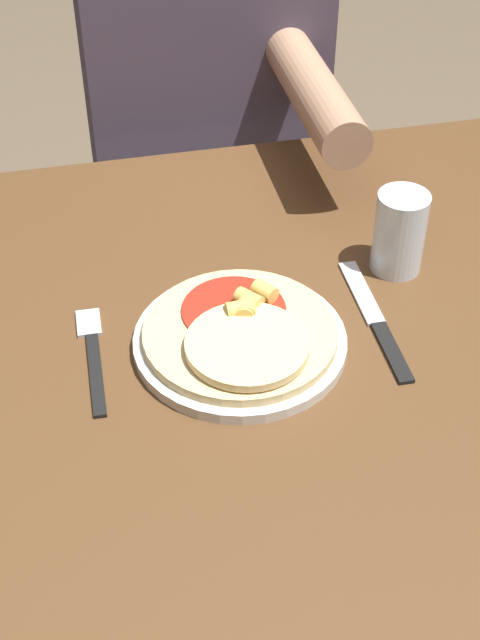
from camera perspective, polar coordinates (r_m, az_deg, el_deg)
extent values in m
cube|color=brown|center=(1.04, -1.58, -1.78)|extent=(1.27, 0.84, 0.03)
cylinder|color=silver|center=(1.01, 0.00, -1.40)|extent=(0.24, 0.24, 0.01)
cylinder|color=#E0C689|center=(1.01, 0.00, -0.86)|extent=(0.22, 0.22, 0.01)
cylinder|color=#9E2819|center=(1.03, -0.40, 0.66)|extent=(0.12, 0.12, 0.00)
cylinder|color=beige|center=(0.97, 0.45, -1.61)|extent=(0.14, 0.14, 0.01)
cylinder|color=#E5BC5B|center=(1.01, 0.34, 0.70)|extent=(0.03, 0.03, 0.02)
cylinder|color=#E5BC5B|center=(1.01, 0.50, 0.74)|extent=(0.03, 0.03, 0.02)
cylinder|color=#E5BC5B|center=(1.03, 1.59, 1.86)|extent=(0.03, 0.03, 0.02)
cylinder|color=#E5BC5B|center=(1.01, -0.04, 0.66)|extent=(0.03, 0.02, 0.02)
cylinder|color=#E5BC5B|center=(1.02, 0.58, 1.31)|extent=(0.04, 0.04, 0.02)
cube|color=black|center=(1.00, -9.20, -3.44)|extent=(0.02, 0.13, 0.00)
cube|color=silver|center=(1.06, -9.66, -0.19)|extent=(0.03, 0.05, 0.00)
cube|color=black|center=(1.02, 9.71, -2.04)|extent=(0.02, 0.10, 0.00)
cube|color=silver|center=(1.10, 7.77, 1.78)|extent=(0.02, 0.12, 0.00)
cylinder|color=silver|center=(1.12, 10.17, 5.54)|extent=(0.06, 0.06, 0.11)
cylinder|color=#2D2D38|center=(1.82, -4.65, -0.31)|extent=(0.11, 0.11, 0.49)
cylinder|color=#2D2D38|center=(1.85, 0.66, 0.46)|extent=(0.11, 0.11, 0.49)
cube|color=#4C4256|center=(1.55, -2.41, 14.17)|extent=(0.39, 0.22, 0.51)
cylinder|color=tan|center=(1.30, 4.84, 14.22)|extent=(0.07, 0.30, 0.07)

